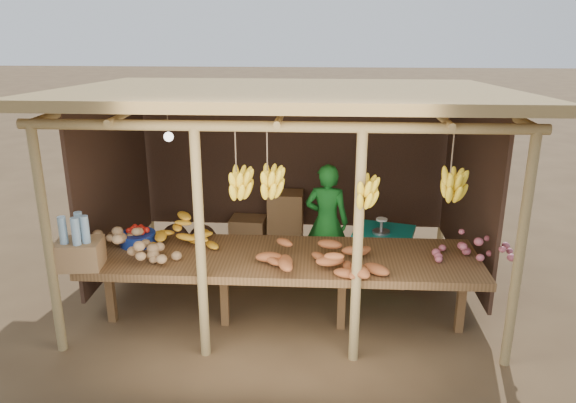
{
  "coord_description": "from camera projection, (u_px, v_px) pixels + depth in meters",
  "views": [
    {
      "loc": [
        0.35,
        -6.08,
        3.07
      ],
      "look_at": [
        0.0,
        0.0,
        1.05
      ],
      "focal_mm": 35.0,
      "sensor_mm": 36.0,
      "label": 1
    }
  ],
  "objects": [
    {
      "name": "ground",
      "position": [
        288.0,
        284.0,
        6.74
      ],
      "size": [
        60.0,
        60.0,
        0.0
      ],
      "primitive_type": "plane",
      "color": "brown",
      "rests_on": "ground"
    },
    {
      "name": "stall_structure",
      "position": [
        294.0,
        127.0,
        6.11
      ],
      "size": [
        4.7,
        3.5,
        2.43
      ],
      "color": "#A08552",
      "rests_on": "ground"
    },
    {
      "name": "counter",
      "position": [
        283.0,
        261.0,
        5.61
      ],
      "size": [
        3.9,
        1.05,
        0.8
      ],
      "color": "brown",
      "rests_on": "ground"
    },
    {
      "name": "potato_heap",
      "position": [
        124.0,
        241.0,
        5.47
      ],
      "size": [
        1.13,
        0.76,
        0.37
      ],
      "primitive_type": null,
      "rotation": [
        0.0,
        0.0,
        -0.13
      ],
      "color": "tan",
      "rests_on": "counter"
    },
    {
      "name": "sweet_potato_heap",
      "position": [
        319.0,
        249.0,
        5.29
      ],
      "size": [
        1.21,
        0.9,
        0.36
      ],
      "primitive_type": null,
      "rotation": [
        0.0,
        0.0,
        0.25
      ],
      "color": "#A15229",
      "rests_on": "counter"
    },
    {
      "name": "onion_heap",
      "position": [
        476.0,
        240.0,
        5.5
      ],
      "size": [
        0.86,
        0.57,
        0.36
      ],
      "primitive_type": null,
      "rotation": [
        0.0,
        0.0,
        0.1
      ],
      "color": "#C5606F",
      "rests_on": "counter"
    },
    {
      "name": "banana_pile",
      "position": [
        186.0,
        227.0,
        5.84
      ],
      "size": [
        0.65,
        0.39,
        0.35
      ],
      "primitive_type": null,
      "rotation": [
        0.0,
        0.0,
        0.01
      ],
      "color": "yellow",
      "rests_on": "counter"
    },
    {
      "name": "tomato_basin",
      "position": [
        138.0,
        237.0,
        5.83
      ],
      "size": [
        0.37,
        0.37,
        0.19
      ],
      "rotation": [
        0.0,
        0.0,
        -0.07
      ],
      "color": "navy",
      "rests_on": "counter"
    },
    {
      "name": "bottle_box",
      "position": [
        79.0,
        247.0,
        5.28
      ],
      "size": [
        0.45,
        0.38,
        0.53
      ],
      "color": "#976E43",
      "rests_on": "counter"
    },
    {
      "name": "vendor",
      "position": [
        327.0,
        222.0,
        6.72
      ],
      "size": [
        0.57,
        0.42,
        1.44
      ],
      "primitive_type": "imported",
      "rotation": [
        0.0,
        0.0,
        2.99
      ],
      "color": "#197324",
      "rests_on": "ground"
    },
    {
      "name": "tarp_crate",
      "position": [
        383.0,
        253.0,
        6.81
      ],
      "size": [
        0.82,
        0.75,
        0.82
      ],
      "color": "brown",
      "rests_on": "ground"
    },
    {
      "name": "carton_stack",
      "position": [
        273.0,
        223.0,
        7.79
      ],
      "size": [
        1.0,
        0.38,
        0.76
      ],
      "color": "#976E43",
      "rests_on": "ground"
    },
    {
      "name": "burlap_sacks",
      "position": [
        189.0,
        241.0,
        7.42
      ],
      "size": [
        0.77,
        0.41,
        0.55
      ],
      "color": "#432B1F",
      "rests_on": "ground"
    }
  ]
}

